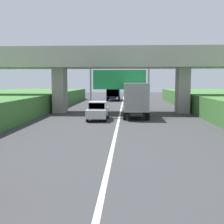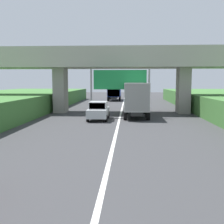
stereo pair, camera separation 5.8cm
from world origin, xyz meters
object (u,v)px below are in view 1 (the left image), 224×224
at_px(truck_blue, 114,90).
at_px(truck_yellow, 136,98).
at_px(overhead_highway_sign, 119,82).
at_px(car_silver, 98,111).

xyz_separation_m(truck_blue, truck_yellow, (3.43, -24.51, 0.00)).
xyz_separation_m(overhead_highway_sign, car_silver, (-1.95, -1.80, -2.63)).
height_order(truck_blue, car_silver, truck_blue).
distance_m(overhead_highway_sign, car_silver, 3.73).
distance_m(overhead_highway_sign, truck_yellow, 2.33).
height_order(truck_blue, truck_yellow, same).
relative_size(overhead_highway_sign, truck_blue, 0.81).
distance_m(truck_yellow, car_silver, 4.45).
bearing_deg(truck_yellow, overhead_highway_sign, -158.77).
height_order(overhead_highway_sign, car_silver, overhead_highway_sign).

